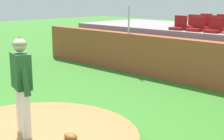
{
  "coord_description": "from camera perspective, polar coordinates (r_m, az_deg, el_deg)",
  "views": [
    {
      "loc": [
        5.13,
        -3.02,
        2.69
      ],
      "look_at": [
        0.0,
        2.11,
        1.11
      ],
      "focal_mm": 54.32,
      "sensor_mm": 36.0,
      "label": 1
    }
  ],
  "objects": [
    {
      "name": "stadium_chair_13",
      "position": [
        13.6,
        17.9,
        7.45
      ],
      "size": [
        0.48,
        0.44,
        0.5
      ],
      "rotation": [
        0.0,
        0.0,
        3.14
      ],
      "color": "maroon",
      "rests_on": "bleacher_platform"
    },
    {
      "name": "stadium_chair_7",
      "position": [
        12.78,
        16.0,
        7.3
      ],
      "size": [
        0.48,
        0.44,
        0.5
      ],
      "rotation": [
        0.0,
        0.0,
        3.14
      ],
      "color": "maroon",
      "rests_on": "bleacher_platform"
    },
    {
      "name": "stadium_chair_1",
      "position": [
        12.0,
        14.04,
        7.11
      ],
      "size": [
        0.48,
        0.44,
        0.5
      ],
      "rotation": [
        0.0,
        0.0,
        3.14
      ],
      "color": "maroon",
      "rests_on": "bleacher_platform"
    },
    {
      "name": "stadium_chair_0",
      "position": [
        12.35,
        11.2,
        7.38
      ],
      "size": [
        0.48,
        0.44,
        0.5
      ],
      "rotation": [
        0.0,
        0.0,
        3.14
      ],
      "color": "maroon",
      "rests_on": "bleacher_platform"
    },
    {
      "name": "stadium_chair_12",
      "position": [
        13.94,
        15.33,
        7.71
      ],
      "size": [
        0.48,
        0.44,
        0.5
      ],
      "rotation": [
        0.0,
        0.0,
        3.14
      ],
      "color": "maroon",
      "rests_on": "bleacher_platform"
    },
    {
      "name": "pitcher",
      "position": [
        6.22,
        -15.0,
        -1.48
      ],
      "size": [
        0.85,
        0.39,
        1.8
      ],
      "rotation": [
        0.0,
        0.0,
        -0.28
      ],
      "color": "silver",
      "rests_on": "pitchers_mound"
    },
    {
      "name": "stadium_chair_6",
      "position": [
        13.12,
        13.4,
        7.55
      ],
      "size": [
        0.48,
        0.44,
        0.5
      ],
      "rotation": [
        0.0,
        0.0,
        3.14
      ],
      "color": "maroon",
      "rests_on": "bleacher_platform"
    },
    {
      "name": "fielding_glove",
      "position": [
        6.16,
        -7.0,
        -11.0
      ],
      "size": [
        0.31,
        0.22,
        0.11
      ],
      "primitive_type": "ellipsoid",
      "rotation": [
        0.0,
        0.0,
        3.07
      ],
      "color": "brown",
      "rests_on": "pitchers_mound"
    },
    {
      "name": "brick_barrier",
      "position": [
        10.59,
        15.18,
        1.0
      ],
      "size": [
        15.1,
        0.4,
        1.39
      ],
      "primitive_type": "cube",
      "color": "#A04C2E",
      "rests_on": "ground_plane"
    },
    {
      "name": "fence_post_left",
      "position": [
        12.24,
        2.84,
        8.48
      ],
      "size": [
        0.06,
        0.06,
        0.98
      ],
      "primitive_type": "cylinder",
      "color": "silver",
      "rests_on": "brick_barrier"
    },
    {
      "name": "stadium_chair_2",
      "position": [
        11.68,
        16.82,
        6.82
      ],
      "size": [
        0.48,
        0.44,
        0.5
      ],
      "rotation": [
        0.0,
        0.0,
        3.14
      ],
      "color": "maroon",
      "rests_on": "bleacher_platform"
    }
  ]
}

